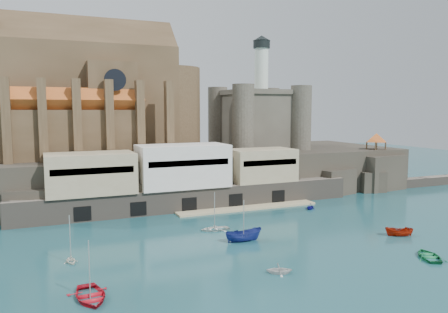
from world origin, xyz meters
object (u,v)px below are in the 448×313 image
boat_0 (90,299)px  boat_1 (279,274)px  pavilion (376,139)px  boat_2 (244,241)px  castle_keep (258,116)px  church (97,100)px

boat_0 → boat_1: bearing=-7.9°
pavilion → boat_2: 58.84m
boat_0 → pavilion: bearing=24.4°
castle_keep → pavilion: castle_keep is taller
castle_keep → boat_2: (-24.40, -42.78, -18.31)m
boat_0 → boat_1: size_ratio=2.02×
pavilion → boat_1: pavilion is taller
church → boat_2: (15.80, -43.56, -22.13)m
church → boat_1: church is taller
boat_0 → church: bearing=77.9°
pavilion → boat_1: bearing=-141.5°
pavilion → boat_2: (-50.33, -27.71, -12.73)m
pavilion → boat_2: pavilion is taller
castle_keep → boat_2: castle_keep is taller
church → boat_0: size_ratio=7.28×
boat_1 → boat_2: (1.67, 13.68, 0.00)m
castle_keep → boat_1: castle_keep is taller
castle_keep → boat_1: size_ratio=9.15×
church → boat_2: size_ratio=7.96×
boat_1 → boat_2: bearing=14.5°
church → pavilion: bearing=-13.5°
pavilion → boat_2: bearing=-151.2°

